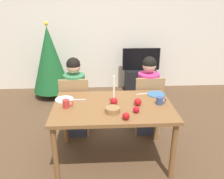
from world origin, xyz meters
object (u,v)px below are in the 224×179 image
(dining_table, at_px, (113,112))
(apple_by_right_mug, at_px, (138,102))
(mug_right, at_px, (160,101))
(mug_left, at_px, (66,104))
(tv_stand, at_px, (140,80))
(plate_left, at_px, (64,99))
(chair_right, at_px, (148,101))
(plate_right, at_px, (156,94))
(chair_left, at_px, (75,103))
(apple_by_left_plate, at_px, (126,116))
(person_left_child, at_px, (75,98))
(tv, at_px, (141,59))
(christmas_tree, at_px, (50,59))
(bowl_walnuts, at_px, (113,110))
(candle_centerpiece, at_px, (114,99))
(apple_near_candle, at_px, (136,110))
(person_right_child, at_px, (148,97))

(dining_table, height_order, apple_by_right_mug, apple_by_right_mug)
(mug_right, bearing_deg, mug_left, -178.34)
(tv_stand, bearing_deg, plate_left, -122.05)
(chair_right, height_order, plate_right, chair_right)
(chair_left, xyz_separation_m, mug_left, (-0.03, -0.64, 0.29))
(apple_by_left_plate, bearing_deg, person_left_child, 122.12)
(chair_left, height_order, tv, tv)
(person_left_child, distance_m, christmas_tree, 1.60)
(mug_right, relative_size, bowl_walnuts, 0.72)
(tv, bearing_deg, candle_centerpiece, -107.49)
(tv, height_order, christmas_tree, christmas_tree)
(tv_stand, relative_size, candle_centerpiece, 1.77)
(bowl_walnuts, bearing_deg, apple_near_candle, -4.92)
(mug_right, bearing_deg, apple_by_right_mug, -175.84)
(plate_right, bearing_deg, candle_centerpiece, -154.31)
(dining_table, height_order, person_right_child, person_right_child)
(dining_table, relative_size, plate_right, 6.14)
(chair_left, height_order, chair_right, same)
(dining_table, relative_size, plate_left, 6.28)
(mug_left, height_order, apple_by_right_mug, mug_left)
(christmas_tree, height_order, apple_near_candle, christmas_tree)
(person_right_child, relative_size, plate_left, 5.25)
(dining_table, xyz_separation_m, mug_right, (0.56, 0.00, 0.13))
(mug_right, distance_m, apple_by_left_plate, 0.56)
(chair_right, bearing_deg, plate_left, -159.74)
(apple_by_right_mug, bearing_deg, person_left_child, 140.54)
(candle_centerpiece, distance_m, mug_right, 0.55)
(person_left_child, relative_size, apple_near_candle, 16.00)
(person_right_child, xyz_separation_m, plate_right, (0.03, -0.35, 0.19))
(tv_stand, relative_size, mug_right, 5.34)
(christmas_tree, distance_m, plate_right, 2.49)
(christmas_tree, relative_size, bowl_walnuts, 9.15)
(tv, bearing_deg, person_left_child, -126.70)
(bowl_walnuts, bearing_deg, tv_stand, 73.28)
(tv_stand, height_order, bowl_walnuts, bowl_walnuts)
(mug_left, bearing_deg, dining_table, 3.12)
(candle_centerpiece, xyz_separation_m, apple_near_candle, (0.23, -0.22, -0.04))
(chair_left, relative_size, plate_left, 4.03)
(plate_left, bearing_deg, bowl_walnuts, -32.21)
(apple_near_candle, distance_m, apple_by_right_mug, 0.19)
(person_left_child, relative_size, plate_right, 5.14)
(chair_left, height_order, bowl_walnuts, chair_left)
(person_right_child, distance_m, bowl_walnuts, 1.01)
(person_right_child, distance_m, mug_left, 1.29)
(chair_left, bearing_deg, bowl_walnuts, -57.85)
(dining_table, relative_size, chair_left, 1.56)
(candle_centerpiece, relative_size, apple_by_right_mug, 4.11)
(christmas_tree, xyz_separation_m, apple_by_right_mug, (1.42, -2.11, 0.01))
(candle_centerpiece, height_order, mug_left, candle_centerpiece)
(chair_left, xyz_separation_m, tv_stand, (1.24, 1.69, -0.27))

